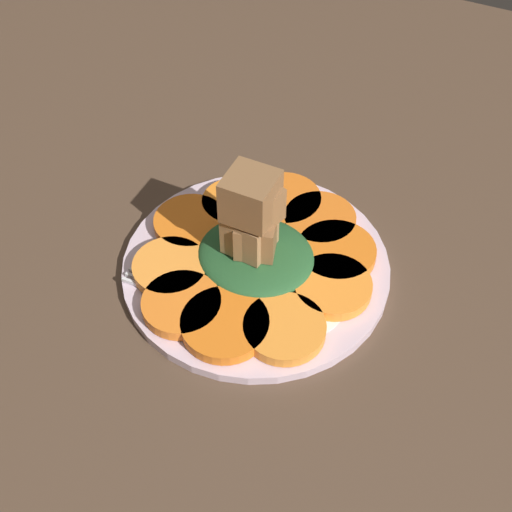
{
  "coord_description": "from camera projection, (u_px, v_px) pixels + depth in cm",
  "views": [
    {
      "loc": [
        19.5,
        -40.85,
        55.29
      ],
      "look_at": [
        0.0,
        0.0,
        4.1
      ],
      "focal_mm": 50.0,
      "sensor_mm": 36.0,
      "label": 1
    }
  ],
  "objects": [
    {
      "name": "table_slab",
      "position": [
        256.0,
        277.0,
        0.71
      ],
      "size": [
        120.0,
        120.0,
        2.0
      ],
      "primitive_type": "cube",
      "color": "#4C3828",
      "rests_on": "ground"
    },
    {
      "name": "fork",
      "position": [
        217.0,
        300.0,
        0.66
      ],
      "size": [
        19.79,
        2.93,
        0.4
      ],
      "rotation": [
        0.0,
        0.0,
        0.06
      ],
      "color": "silver",
      "rests_on": "plate"
    },
    {
      "name": "plate",
      "position": [
        256.0,
        267.0,
        0.7
      ],
      "size": [
        26.01,
        26.01,
        1.05
      ],
      "color": "silver",
      "rests_on": "table_slab"
    },
    {
      "name": "carrot_slice_6",
      "position": [
        182.0,
        304.0,
        0.65
      ],
      "size": [
        7.33,
        7.33,
        1.14
      ],
      "primitive_type": "cylinder",
      "color": "orange",
      "rests_on": "plate"
    },
    {
      "name": "carrot_slice_1",
      "position": [
        320.0,
        220.0,
        0.72
      ],
      "size": [
        7.29,
        7.29,
        1.14
      ],
      "primitive_type": "cylinder",
      "color": "orange",
      "rests_on": "plate"
    },
    {
      "name": "carrot_slice_5",
      "position": [
        170.0,
        268.0,
        0.68
      ],
      "size": [
        7.17,
        7.17,
        1.14
      ],
      "primitive_type": "cylinder",
      "color": "orange",
      "rests_on": "plate"
    },
    {
      "name": "carrot_slice_7",
      "position": [
        225.0,
        324.0,
        0.64
      ],
      "size": [
        8.0,
        8.0,
        1.14
      ],
      "primitive_type": "cylinder",
      "color": "orange",
      "rests_on": "plate"
    },
    {
      "name": "carrot_slice_4",
      "position": [
        190.0,
        223.0,
        0.72
      ],
      "size": [
        7.38,
        7.38,
        1.14
      ],
      "primitive_type": "cylinder",
      "color": "orange",
      "rests_on": "plate"
    },
    {
      "name": "center_pile",
      "position": [
        254.0,
        237.0,
        0.66
      ],
      "size": [
        11.39,
        10.25,
        10.87
      ],
      "color": "#235128",
      "rests_on": "plate"
    },
    {
      "name": "carrot_slice_0",
      "position": [
        336.0,
        252.0,
        0.69
      ],
      "size": [
        7.77,
        7.77,
        1.14
      ],
      "primitive_type": "cylinder",
      "color": "orange",
      "rests_on": "plate"
    },
    {
      "name": "carrot_slice_2",
      "position": [
        284.0,
        201.0,
        0.74
      ],
      "size": [
        7.61,
        7.61,
        1.14
      ],
      "primitive_type": "cylinder",
      "color": "orange",
      "rests_on": "plate"
    },
    {
      "name": "carrot_slice_8",
      "position": [
        284.0,
        328.0,
        0.63
      ],
      "size": [
        7.45,
        7.45,
        1.14
      ],
      "primitive_type": "cylinder",
      "color": "orange",
      "rests_on": "plate"
    },
    {
      "name": "carrot_slice_9",
      "position": [
        332.0,
        288.0,
        0.66
      ],
      "size": [
        7.34,
        7.34,
        1.14
      ],
      "primitive_type": "cylinder",
      "color": "orange",
      "rests_on": "plate"
    },
    {
      "name": "carrot_slice_3",
      "position": [
        234.0,
        204.0,
        0.74
      ],
      "size": [
        6.7,
        6.7,
        1.14
      ],
      "primitive_type": "cylinder",
      "color": "orange",
      "rests_on": "plate"
    }
  ]
}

